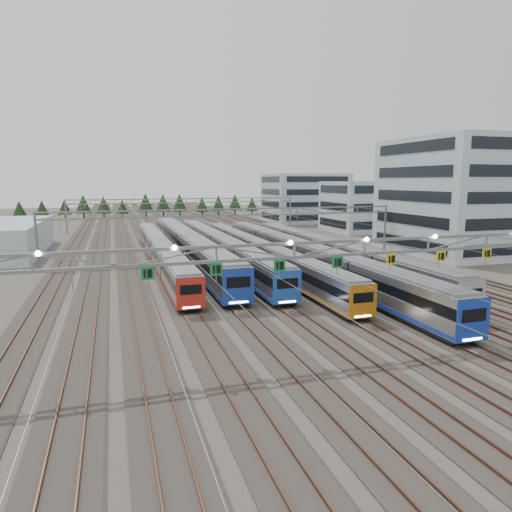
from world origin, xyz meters
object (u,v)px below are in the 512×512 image
object	(u,v)px
depot_bldg_south	(456,197)
train_f	(329,253)
depot_bldg_mid	(359,207)
train_a	(160,251)
depot_bldg_north	(305,198)
gantry_near	(365,250)
train_d	(258,252)
train_c	(220,247)
gantry_far	(186,204)
gantry_mid	(231,218)
train_b	(186,244)
train_e	(301,254)
west_shed	(11,238)

from	to	relation	value
depot_bldg_south	train_f	bearing A→B (deg)	-167.45
depot_bldg_south	depot_bldg_mid	size ratio (longest dim) A/B	1.38
train_a	depot_bldg_north	size ratio (longest dim) A/B	2.49
gantry_near	train_d	bearing A→B (deg)	86.04
train_c	gantry_far	size ratio (longest dim) A/B	1.02
train_c	gantry_mid	world-z (taller)	gantry_mid
gantry_far	train_b	bearing A→B (deg)	-98.94
train_a	train_c	size ratio (longest dim) A/B	0.96
train_b	train_e	distance (m)	19.65
train_d	gantry_far	size ratio (longest dim) A/B	1.05
train_e	depot_bldg_south	size ratio (longest dim) A/B	2.90
train_f	train_e	bearing A→B (deg)	-174.36
west_shed	depot_bldg_mid	bearing A→B (deg)	10.33
train_c	train_e	bearing A→B (deg)	-49.36
gantry_mid	train_d	bearing A→B (deg)	-72.10
train_c	gantry_far	world-z (taller)	gantry_far
depot_bldg_south	west_shed	world-z (taller)	depot_bldg_south
train_b	depot_bldg_north	world-z (taller)	depot_bldg_north
gantry_far	depot_bldg_north	xyz separation A→B (m)	(37.70, 12.68, 0.75)
train_e	depot_bldg_south	distance (m)	32.39
train_c	gantry_mid	distance (m)	5.10
train_a	train_f	size ratio (longest dim) A/B	1.01
train_a	depot_bldg_mid	bearing A→B (deg)	31.54
train_b	depot_bldg_south	world-z (taller)	depot_bldg_south
depot_bldg_mid	depot_bldg_north	xyz separation A→B (m)	(-1.93, 28.48, 1.10)
train_a	train_d	bearing A→B (deg)	-20.10
train_d	depot_bldg_south	size ratio (longest dim) A/B	2.68
gantry_near	gantry_mid	xyz separation A→B (m)	(0.05, 40.12, -0.70)
gantry_mid	depot_bldg_mid	size ratio (longest dim) A/B	3.52
train_e	depot_bldg_north	world-z (taller)	depot_bldg_north
train_a	depot_bldg_mid	size ratio (longest dim) A/B	3.42
depot_bldg_mid	depot_bldg_north	world-z (taller)	depot_bldg_north
train_e	gantry_near	bearing A→B (deg)	-103.69
train_b	gantry_far	size ratio (longest dim) A/B	1.11
train_a	gantry_near	world-z (taller)	gantry_near
train_d	gantry_mid	distance (m)	8.55
depot_bldg_north	west_shed	distance (m)	83.42
train_d	west_shed	distance (m)	43.00
depot_bldg_mid	train_d	bearing A→B (deg)	-135.94
gantry_near	gantry_mid	bearing A→B (deg)	89.93
train_b	gantry_mid	distance (m)	8.16
train_e	depot_bldg_south	bearing A→B (deg)	11.57
depot_bldg_mid	depot_bldg_north	distance (m)	28.56
train_d	depot_bldg_south	bearing A→B (deg)	1.75
train_e	train_f	world-z (taller)	train_e
train_a	train_e	xyz separation A→B (m)	(18.00, -10.18, 0.14)
train_e	depot_bldg_mid	world-z (taller)	depot_bldg_mid
train_f	depot_bldg_north	xyz separation A→B (m)	(26.45, 69.44, 4.99)
gantry_near	gantry_far	world-z (taller)	gantry_near
train_d	gantry_mid	xyz separation A→B (m)	(-2.25, 6.97, 4.42)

